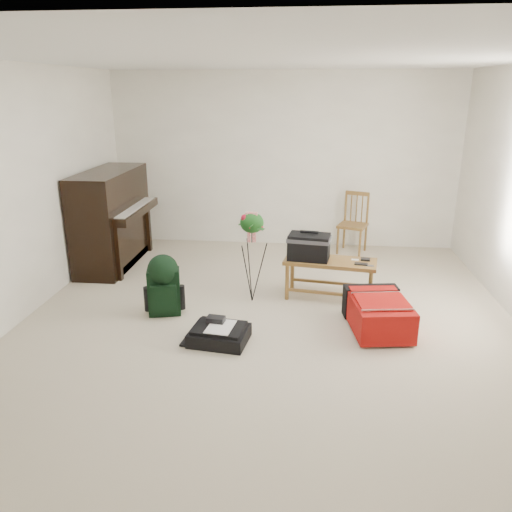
# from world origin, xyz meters

# --- Properties ---
(floor) EXTENTS (5.00, 5.50, 0.01)m
(floor) POSITION_xyz_m (0.00, 0.00, 0.00)
(floor) COLOR beige
(floor) RESTS_ON ground
(ceiling) EXTENTS (5.00, 5.50, 0.01)m
(ceiling) POSITION_xyz_m (0.00, 0.00, 2.50)
(ceiling) COLOR white
(ceiling) RESTS_ON wall_back
(wall_back) EXTENTS (5.00, 0.04, 2.50)m
(wall_back) POSITION_xyz_m (0.00, 2.75, 1.25)
(wall_back) COLOR white
(wall_back) RESTS_ON floor
(wall_left) EXTENTS (0.04, 5.50, 2.50)m
(wall_left) POSITION_xyz_m (-2.50, 0.00, 1.25)
(wall_left) COLOR white
(wall_left) RESTS_ON floor
(piano) EXTENTS (0.71, 1.50, 1.25)m
(piano) POSITION_xyz_m (-2.19, 1.60, 0.60)
(piano) COLOR black
(piano) RESTS_ON floor
(bench) EXTENTS (1.05, 0.55, 0.77)m
(bench) POSITION_xyz_m (0.47, 0.69, 0.55)
(bench) COLOR brown
(bench) RESTS_ON floor
(dining_chair) EXTENTS (0.48, 0.48, 0.86)m
(dining_chair) POSITION_xyz_m (1.02, 2.43, 0.42)
(dining_chair) COLOR brown
(dining_chair) RESTS_ON floor
(red_suitcase) EXTENTS (0.63, 0.85, 0.33)m
(red_suitcase) POSITION_xyz_m (1.08, 0.01, 0.18)
(red_suitcase) COLOR #BC1A08
(red_suitcase) RESTS_ON floor
(black_duffel) EXTENTS (0.57, 0.48, 0.22)m
(black_duffel) POSITION_xyz_m (-0.42, -0.44, 0.08)
(black_duffel) COLOR black
(black_duffel) RESTS_ON floor
(green_backpack) EXTENTS (0.36, 0.33, 0.65)m
(green_backpack) POSITION_xyz_m (-1.09, 0.10, 0.36)
(green_backpack) COLOR black
(green_backpack) RESTS_ON floor
(flower_stand) EXTENTS (0.35, 0.35, 1.04)m
(flower_stand) POSITION_xyz_m (-0.22, 0.53, 0.51)
(flower_stand) COLOR black
(flower_stand) RESTS_ON floor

